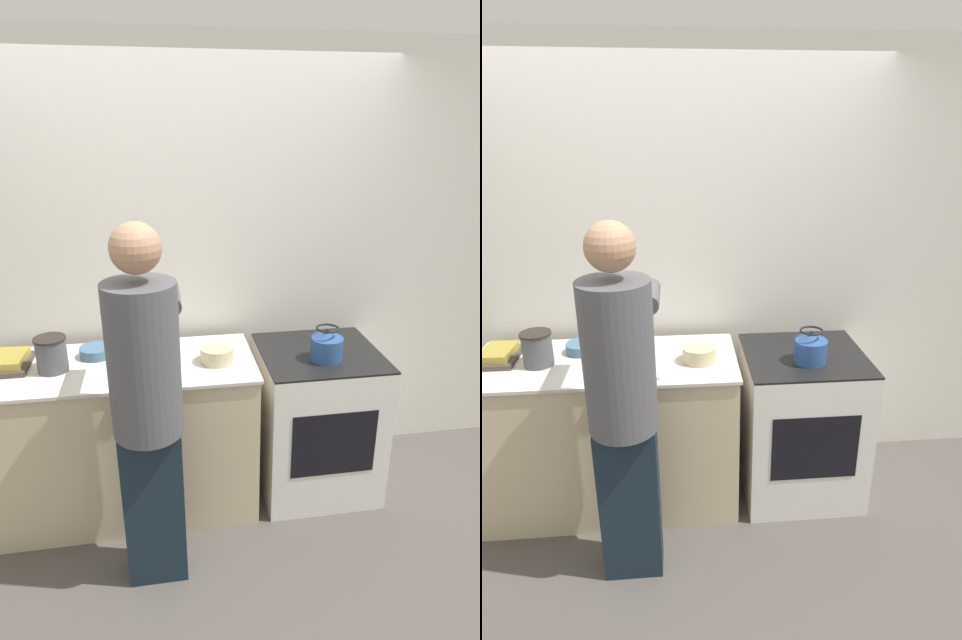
{
  "view_description": "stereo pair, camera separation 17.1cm",
  "coord_description": "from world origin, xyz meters",
  "views": [
    {
      "loc": [
        -0.13,
        -2.2,
        2.11
      ],
      "look_at": [
        0.26,
        0.21,
        1.17
      ],
      "focal_mm": 28.0,
      "sensor_mm": 36.0,
      "label": 1
    },
    {
      "loc": [
        0.04,
        -2.22,
        2.11
      ],
      "look_at": [
        0.26,
        0.21,
        1.17
      ],
      "focal_mm": 28.0,
      "sensor_mm": 36.0,
      "label": 2
    }
  ],
  "objects": [
    {
      "name": "ground_plane",
      "position": [
        0.0,
        0.0,
        0.0
      ],
      "size": [
        12.0,
        12.0,
        0.0
      ],
      "primitive_type": "plane",
      "color": "#4C4742"
    },
    {
      "name": "wall_back",
      "position": [
        0.0,
        0.73,
        1.3
      ],
      "size": [
        8.0,
        0.05,
        2.6
      ],
      "color": "silver",
      "rests_on": "ground_plane"
    },
    {
      "name": "counter",
      "position": [
        -0.38,
        0.31,
        0.46
      ],
      "size": [
        1.45,
        0.64,
        0.92
      ],
      "color": "#C6B28E",
      "rests_on": "ground_plane"
    },
    {
      "name": "oven",
      "position": [
        0.75,
        0.33,
        0.45
      ],
      "size": [
        0.69,
        0.66,
        0.9
      ],
      "color": "silver",
      "rests_on": "ground_plane"
    },
    {
      "name": "person",
      "position": [
        -0.23,
        -0.22,
        0.97
      ],
      "size": [
        0.35,
        0.59,
        1.78
      ],
      "color": "#15232F",
      "rests_on": "ground_plane"
    },
    {
      "name": "cutting_board",
      "position": [
        -0.24,
        0.13,
        0.93
      ],
      "size": [
        0.34,
        0.19,
        0.02
      ],
      "color": "silver",
      "rests_on": "counter"
    },
    {
      "name": "knife",
      "position": [
        -0.27,
        0.16,
        0.94
      ],
      "size": [
        0.23,
        0.1,
        0.01
      ],
      "rotation": [
        0.0,
        0.0,
        -0.31
      ],
      "color": "silver",
      "rests_on": "cutting_board"
    },
    {
      "name": "kettle",
      "position": [
        0.75,
        0.23,
        0.98
      ],
      "size": [
        0.18,
        0.18,
        0.19
      ],
      "color": "#284C8C",
      "rests_on": "oven"
    },
    {
      "name": "bowl_prep",
      "position": [
        -0.52,
        0.43,
        0.95
      ],
      "size": [
        0.18,
        0.18,
        0.06
      ],
      "color": "#426684",
      "rests_on": "counter"
    },
    {
      "name": "bowl_mixing",
      "position": [
        0.14,
        0.25,
        0.96
      ],
      "size": [
        0.18,
        0.18,
        0.09
      ],
      "color": "#C6B789",
      "rests_on": "counter"
    },
    {
      "name": "canister_jar",
      "position": [
        -0.72,
        0.28,
        1.02
      ],
      "size": [
        0.16,
        0.16,
        0.19
      ],
      "color": "#4C4C51",
      "rests_on": "counter"
    },
    {
      "name": "book_stack",
      "position": [
        -0.95,
        0.36,
        0.95
      ],
      "size": [
        0.2,
        0.28,
        0.07
      ],
      "color": "#423833",
      "rests_on": "counter"
    }
  ]
}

